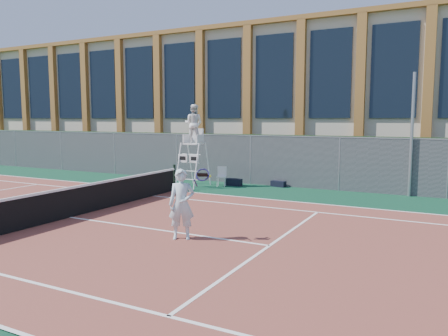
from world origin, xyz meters
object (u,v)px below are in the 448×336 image
at_px(plastic_chair, 222,175).
at_px(tennis_player, 182,204).
at_px(steel_pole, 412,135).
at_px(umpire_chair, 194,126).

xyz_separation_m(plastic_chair, tennis_player, (3.15, -8.09, 0.38)).
bearing_deg(tennis_player, plastic_chair, 111.28).
height_order(steel_pole, umpire_chair, steel_pole).
bearing_deg(umpire_chair, plastic_chair, 29.89).
xyz_separation_m(umpire_chair, plastic_chair, (1.06, 0.61, -2.14)).
bearing_deg(umpire_chair, tennis_player, -60.64).
bearing_deg(steel_pole, plastic_chair, -172.18).
height_order(plastic_chair, tennis_player, tennis_player).
relative_size(steel_pole, umpire_chair, 1.29).
distance_m(steel_pole, umpire_chair, 8.81).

